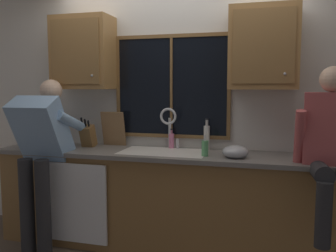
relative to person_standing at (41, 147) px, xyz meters
name	(u,v)px	position (x,y,z in m)	size (l,w,h in m)	color
back_wall	(179,111)	(1.14, 0.69, 0.30)	(5.70, 0.12, 2.55)	silver
window_glass	(172,87)	(1.08, 0.63, 0.55)	(1.10, 0.02, 0.95)	black
window_frame_top	(171,36)	(1.08, 0.62, 1.04)	(1.17, 0.02, 0.04)	brown
window_frame_bottom	(171,136)	(1.08, 0.62, 0.06)	(1.17, 0.02, 0.04)	brown
window_frame_left	(118,87)	(0.51, 0.62, 0.55)	(0.04, 0.02, 0.95)	brown
window_frame_right	(229,87)	(1.65, 0.62, 0.55)	(0.04, 0.02, 0.95)	brown
window_mullion_center	(171,87)	(1.08, 0.61, 0.55)	(0.02, 0.02, 0.95)	brown
lower_cabinet_run	(170,202)	(1.14, 0.34, -0.53)	(3.30, 0.58, 0.88)	olive
countertop	(169,154)	(1.14, 0.32, -0.07)	(3.36, 0.62, 0.04)	slate
dishwasher_front	(76,203)	(0.33, 0.03, -0.52)	(0.60, 0.02, 0.74)	white
upper_cabinet_left	(83,53)	(0.20, 0.46, 0.89)	(0.59, 0.36, 0.72)	#9E703D
upper_cabinet_right	(264,48)	(1.95, 0.46, 0.89)	(0.59, 0.36, 0.72)	#9E703D
sink	(164,162)	(1.08, 0.33, -0.15)	(0.80, 0.46, 0.21)	white
faucet	(169,123)	(1.09, 0.51, 0.20)	(0.18, 0.09, 0.40)	silver
person_standing	(41,147)	(0.00, 0.00, 0.00)	(0.53, 0.67, 1.59)	#262628
person_sitting_on_counter	(332,143)	(2.48, 0.06, 0.13)	(0.54, 0.61, 1.26)	#262628
knife_block	(88,136)	(0.26, 0.41, 0.06)	(0.12, 0.18, 0.32)	brown
cutting_board	(113,129)	(0.48, 0.55, 0.12)	(0.24, 0.02, 0.36)	#997047
mixing_bowl	(235,152)	(1.75, 0.23, 0.00)	(0.22, 0.22, 0.11)	#B7B7BC
soap_dispenser	(205,148)	(1.48, 0.23, 0.02)	(0.06, 0.07, 0.19)	#59A566
bottle_green_glass	(171,140)	(1.09, 0.56, 0.03)	(0.05, 0.05, 0.19)	pink
bottle_tall_clear	(207,137)	(1.44, 0.56, 0.07)	(0.06, 0.06, 0.30)	silver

